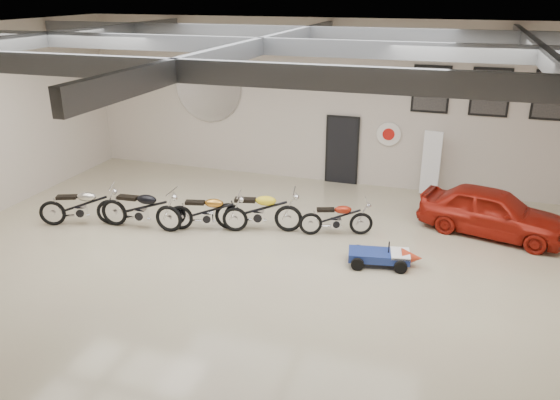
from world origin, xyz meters
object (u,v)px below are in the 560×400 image
(go_kart, at_px, (385,253))
(vintage_car, at_px, (492,212))
(motorcycle_gold, at_px, (207,211))
(banner_stand, at_px, (431,165))
(motorcycle_black, at_px, (140,208))
(motorcycle_silver, at_px, (80,205))
(motorcycle_yellow, at_px, (258,210))
(motorcycle_red, at_px, (336,217))

(go_kart, distance_m, vintage_car, 3.41)
(motorcycle_gold, bearing_deg, banner_stand, 25.85)
(motorcycle_black, relative_size, motorcycle_gold, 1.09)
(motorcycle_silver, xyz_separation_m, motorcycle_black, (1.62, 0.27, 0.03))
(motorcycle_black, height_order, vintage_car, vintage_car)
(banner_stand, distance_m, vintage_car, 2.79)
(motorcycle_silver, xyz_separation_m, vintage_car, (10.14, 2.70, 0.06))
(motorcycle_gold, distance_m, go_kart, 4.61)
(motorcycle_gold, relative_size, motorcycle_yellow, 0.92)
(motorcycle_yellow, bearing_deg, go_kart, -27.18)
(banner_stand, relative_size, motorcycle_red, 1.08)
(banner_stand, height_order, go_kart, banner_stand)
(motorcycle_gold, height_order, go_kart, motorcycle_gold)
(banner_stand, height_order, vintage_car, banner_stand)
(motorcycle_gold, xyz_separation_m, vintage_car, (6.85, 2.00, 0.08))
(motorcycle_black, height_order, motorcycle_yellow, motorcycle_black)
(banner_stand, distance_m, motorcycle_silver, 9.81)
(motorcycle_silver, height_order, motorcycle_yellow, motorcycle_yellow)
(motorcycle_silver, relative_size, motorcycle_black, 0.95)
(motorcycle_black, bearing_deg, motorcycle_red, 10.47)
(go_kart, bearing_deg, motorcycle_silver, 171.67)
(motorcycle_black, distance_m, vintage_car, 8.86)
(motorcycle_black, distance_m, motorcycle_yellow, 3.01)
(motorcycle_black, distance_m, go_kart, 6.24)
(motorcycle_red, height_order, vintage_car, vintage_car)
(motorcycle_silver, xyz_separation_m, go_kart, (7.86, 0.18, -0.24))
(motorcycle_silver, bearing_deg, motorcycle_yellow, -7.81)
(motorcycle_black, bearing_deg, motorcycle_gold, 11.05)
(banner_stand, height_order, motorcycle_red, banner_stand)
(motorcycle_black, xyz_separation_m, go_kart, (6.24, -0.08, -0.27))
(motorcycle_yellow, height_order, go_kart, motorcycle_yellow)
(motorcycle_gold, bearing_deg, motorcycle_silver, 178.71)
(motorcycle_silver, height_order, motorcycle_red, motorcycle_silver)
(go_kart, bearing_deg, banner_stand, 72.80)
(banner_stand, xyz_separation_m, motorcycle_gold, (-5.20, -4.21, -0.45))
(motorcycle_black, distance_m, motorcycle_red, 4.97)
(motorcycle_silver, xyz_separation_m, motorcycle_yellow, (4.51, 1.09, 0.03))
(banner_stand, relative_size, motorcycle_gold, 0.97)
(motorcycle_red, bearing_deg, motorcycle_black, 175.19)
(motorcycle_red, xyz_separation_m, go_kart, (1.41, -1.26, -0.17))
(motorcycle_black, xyz_separation_m, motorcycle_red, (4.83, 1.18, -0.10))
(vintage_car, bearing_deg, banner_stand, 51.22)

